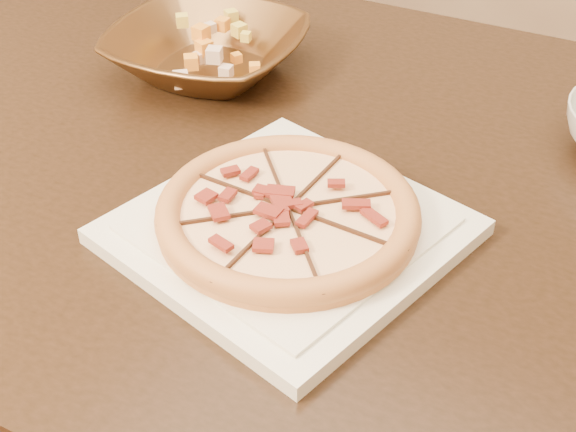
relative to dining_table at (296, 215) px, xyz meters
name	(u,v)px	position (x,y,z in m)	size (l,w,h in m)	color
dining_table	(296,215)	(0.00, 0.00, 0.00)	(1.52, 1.02, 0.75)	black
plate	(288,231)	(0.07, -0.15, 0.11)	(0.37, 0.37, 0.02)	silver
pizza	(288,213)	(0.07, -0.15, 0.13)	(0.27, 0.27, 0.03)	#C16D39
bronze_bowl	(207,51)	(-0.21, 0.12, 0.13)	(0.27, 0.27, 0.07)	brown
mixed_dish	(204,19)	(-0.22, 0.12, 0.17)	(0.09, 0.12, 0.03)	beige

